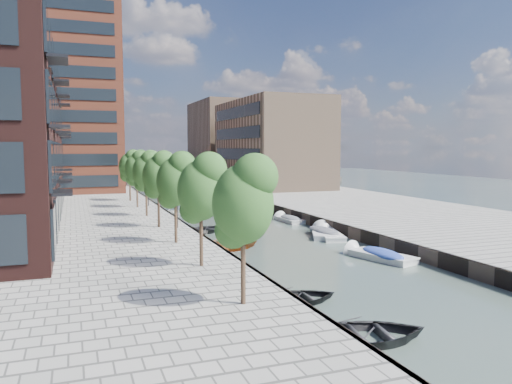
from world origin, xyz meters
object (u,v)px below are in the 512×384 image
sloop_2 (226,249)px  motorboat_3 (377,256)px  tree_5 (137,167)px  car (233,184)px  motorboat_4 (288,219)px  sloop_1 (295,302)px  motorboat_2 (328,235)px  tree_0 (243,199)px  sloop_4 (203,233)px  bridge (164,182)px  tree_1 (201,186)px  tree_6 (129,165)px  sloop_0 (365,341)px  tree_3 (158,173)px  tree_2 (175,178)px  tree_4 (146,170)px  motorboat_1 (323,233)px  sloop_3 (167,215)px

sloop_2 → motorboat_3: bearing=-135.3°
tree_5 → sloop_2: bearing=-78.8°
sloop_2 → car: car is taller
tree_5 → motorboat_4: tree_5 is taller
tree_5 → sloop_1: tree_5 is taller
motorboat_2 → car: (3.82, 37.91, 1.65)m
tree_0 → sloop_4: size_ratio=1.24×
bridge → motorboat_2: bearing=-84.6°
sloop_2 → motorboat_4: 14.80m
bridge → tree_1: (-8.50, -61.00, 3.92)m
motorboat_3 → tree_6: bearing=110.6°
sloop_0 → motorboat_2: motorboat_2 is taller
tree_3 → motorboat_2: size_ratio=1.17×
tree_0 → bridge: bearing=82.9°
tree_3 → tree_2: bearing=-90.0°
tree_6 → sloop_4: tree_6 is taller
tree_4 → motorboat_2: 17.82m
tree_3 → sloop_0: 24.88m
tree_3 → car: 38.48m
motorboat_1 → motorboat_4: size_ratio=1.24×
tree_0 → motorboat_1: (13.22, 18.04, -5.09)m
motorboat_1 → motorboat_2: size_ratio=1.10×
tree_3 → tree_4: bearing=90.0°
tree_3 → sloop_2: tree_3 is taller
bridge → sloop_2: bearing=-95.0°
car → motorboat_4: bearing=-111.9°
tree_1 → tree_3: size_ratio=1.00×
tree_5 → sloop_2: 20.80m
tree_6 → sloop_3: bearing=-66.1°
tree_6 → sloop_1: 40.21m
sloop_0 → tree_1: bearing=30.6°
sloop_1 → car: bearing=-13.6°
sloop_0 → motorboat_1: 23.03m
motorboat_2 → tree_3: bearing=164.7°
tree_3 → tree_4: size_ratio=1.00×
bridge → sloop_1: (-5.10, -65.71, -1.39)m
tree_1 → motorboat_4: tree_1 is taller
sloop_4 → sloop_1: bearing=154.0°
tree_6 → car: bearing=37.8°
sloop_4 → motorboat_1: motorboat_1 is taller
car → tree_2: bearing=-127.7°
tree_2 → motorboat_2: bearing=14.2°
tree_3 → sloop_0: tree_3 is taller
sloop_3 → sloop_2: bearing=166.3°
tree_0 → tree_5: size_ratio=1.00×
tree_4 → sloop_0: tree_4 is taller
bridge → sloop_1: size_ratio=3.08×
tree_4 → motorboat_4: (13.71, -1.65, -5.13)m
sloop_2 → motorboat_4: motorboat_4 is taller
sloop_4 → tree_4: bearing=13.8°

